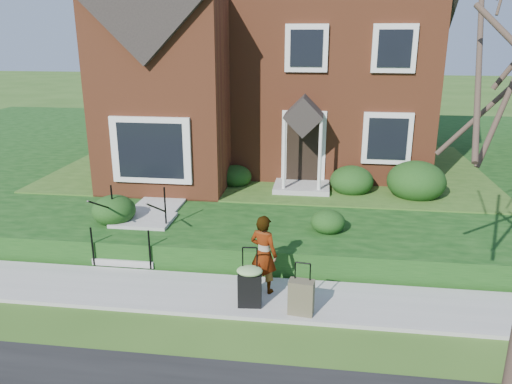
% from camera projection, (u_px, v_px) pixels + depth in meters
% --- Properties ---
extents(ground, '(120.00, 120.00, 0.00)m').
position_uv_depth(ground, '(227.00, 297.00, 9.86)').
color(ground, '#2D5119').
rests_on(ground, ground).
extents(sidewalk, '(60.00, 1.60, 0.08)m').
position_uv_depth(sidewalk, '(227.00, 295.00, 9.85)').
color(sidewalk, '#9E9B93').
rests_on(sidewalk, ground).
extents(terrace, '(44.00, 20.00, 0.60)m').
position_uv_depth(terrace, '(380.00, 159.00, 19.56)').
color(terrace, '#0F350E').
rests_on(terrace, ground).
extents(walkway, '(1.20, 6.00, 0.06)m').
position_uv_depth(walkway, '(175.00, 188.00, 14.72)').
color(walkway, '#9E9B93').
rests_on(walkway, terrace).
extents(main_house, '(10.40, 10.20, 9.40)m').
position_uv_depth(main_house, '(271.00, 26.00, 17.39)').
color(main_house, brown).
rests_on(main_house, terrace).
extents(front_steps, '(1.40, 2.02, 1.50)m').
position_uv_depth(front_steps, '(137.00, 233.00, 11.78)').
color(front_steps, '#9E9B93').
rests_on(front_steps, ground).
extents(foundation_shrubs, '(10.13, 4.54, 1.13)m').
position_uv_depth(foundation_shrubs, '(276.00, 177.00, 14.16)').
color(foundation_shrubs, black).
rests_on(foundation_shrubs, terrace).
extents(woman, '(0.68, 0.58, 1.59)m').
position_uv_depth(woman, '(264.00, 254.00, 9.72)').
color(woman, '#999999').
rests_on(woman, sidewalk).
extents(suitcase_black, '(0.52, 0.44, 1.17)m').
position_uv_depth(suitcase_black, '(250.00, 284.00, 9.27)').
color(suitcase_black, black).
rests_on(suitcase_black, sidewalk).
extents(suitcase_olive, '(0.49, 0.31, 0.99)m').
position_uv_depth(suitcase_olive, '(301.00, 297.00, 9.04)').
color(suitcase_olive, brown).
rests_on(suitcase_olive, sidewalk).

